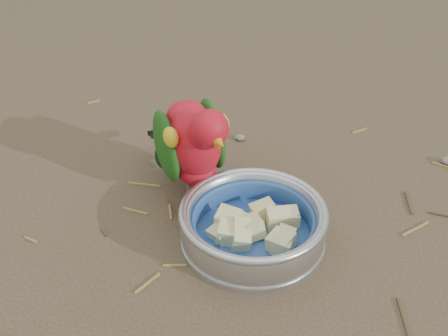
# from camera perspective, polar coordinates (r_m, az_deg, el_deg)

# --- Properties ---
(ground) EXTENTS (60.00, 60.00, 0.00)m
(ground) POSITION_cam_1_polar(r_m,az_deg,el_deg) (0.87, 3.08, -9.19)
(ground) COLOR #4E3D2C
(food_bowl) EXTENTS (0.21, 0.21, 0.02)m
(food_bowl) POSITION_cam_1_polar(r_m,az_deg,el_deg) (0.91, 2.64, -6.45)
(food_bowl) COLOR #B2B2BA
(food_bowl) RESTS_ON ground
(bowl_wall) EXTENTS (0.21, 0.21, 0.04)m
(bowl_wall) POSITION_cam_1_polar(r_m,az_deg,el_deg) (0.89, 2.69, -4.99)
(bowl_wall) COLOR #B2B2BA
(bowl_wall) RESTS_ON food_bowl
(fruit_wedges) EXTENTS (0.12, 0.12, 0.03)m
(fruit_wedges) POSITION_cam_1_polar(r_m,az_deg,el_deg) (0.89, 2.68, -5.34)
(fruit_wedges) COLOR beige
(fruit_wedges) RESTS_ON food_bowl
(lory_parrot) EXTENTS (0.21, 0.24, 0.18)m
(lory_parrot) POSITION_cam_1_polar(r_m,az_deg,el_deg) (0.95, -2.78, 1.62)
(lory_parrot) COLOR #B00F1D
(lory_parrot) RESTS_ON ground
(ground_debris) EXTENTS (0.90, 0.80, 0.01)m
(ground_debris) POSITION_cam_1_polar(r_m,az_deg,el_deg) (0.93, 4.55, -5.48)
(ground_debris) COLOR olive
(ground_debris) RESTS_ON ground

